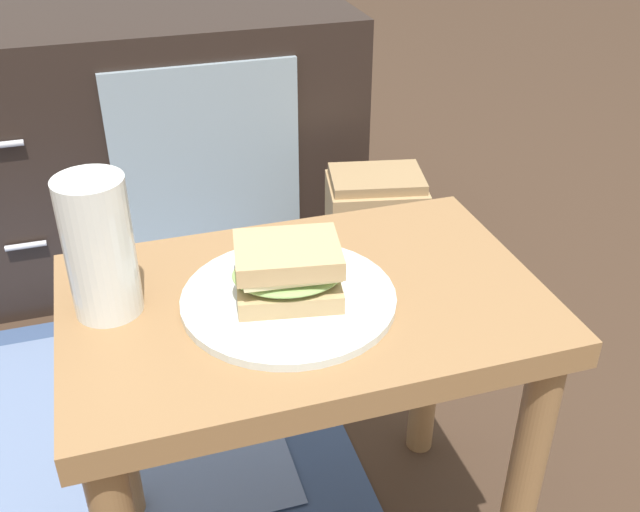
{
  "coord_description": "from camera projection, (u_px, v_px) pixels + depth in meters",
  "views": [
    {
      "loc": [
        -0.19,
        -0.68,
        0.95
      ],
      "look_at": [
        0.02,
        0.0,
        0.51
      ],
      "focal_mm": 41.25,
      "sensor_mm": 36.0,
      "label": 1
    }
  ],
  "objects": [
    {
      "name": "tv_cabinet",
      "position": [
        141.0,
        141.0,
        1.69
      ],
      "size": [
        0.96,
        0.46,
        0.58
      ],
      "color": "black",
      "rests_on": "ground"
    },
    {
      "name": "side_table",
      "position": [
        305.0,
        355.0,
        0.91
      ],
      "size": [
        0.56,
        0.36,
        0.46
      ],
      "color": "olive",
      "rests_on": "ground"
    },
    {
      "name": "paper_bag",
      "position": [
        374.0,
        246.0,
        1.54
      ],
      "size": [
        0.22,
        0.19,
        0.33
      ],
      "color": "tan",
      "rests_on": "ground"
    },
    {
      "name": "beer_glass",
      "position": [
        100.0,
        250.0,
        0.79
      ],
      "size": [
        0.08,
        0.08,
        0.16
      ],
      "color": "silver",
      "rests_on": "side_table"
    },
    {
      "name": "plate",
      "position": [
        289.0,
        299.0,
        0.84
      ],
      "size": [
        0.25,
        0.25,
        0.01
      ],
      "primitive_type": "cylinder",
      "color": "silver",
      "rests_on": "side_table"
    },
    {
      "name": "sandwich_front",
      "position": [
        288.0,
        271.0,
        0.82
      ],
      "size": [
        0.14,
        0.12,
        0.07
      ],
      "color": "tan",
      "rests_on": "plate"
    }
  ]
}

